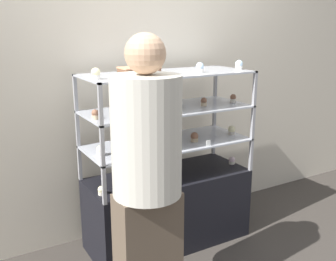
# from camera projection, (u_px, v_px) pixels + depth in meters

# --- Properties ---
(ground_plane) EXTENTS (20.00, 20.00, 0.00)m
(ground_plane) POSITION_uv_depth(u_px,v_px,m) (168.00, 240.00, 3.11)
(ground_plane) COLOR #38332D
(back_wall) EXTENTS (8.00, 0.05, 2.60)m
(back_wall) POSITION_uv_depth(u_px,v_px,m) (143.00, 71.00, 3.11)
(back_wall) COLOR beige
(back_wall) RESTS_ON ground_plane
(display_base) EXTENTS (1.23, 0.51, 0.56)m
(display_base) POSITION_uv_depth(u_px,v_px,m) (168.00, 208.00, 3.04)
(display_base) COLOR black
(display_base) RESTS_ON ground_plane
(display_riser_lower) EXTENTS (1.23, 0.51, 0.26)m
(display_riser_lower) POSITION_uv_depth(u_px,v_px,m) (168.00, 144.00, 2.91)
(display_riser_lower) COLOR #99999E
(display_riser_lower) RESTS_ON display_base
(display_riser_middle) EXTENTS (1.23, 0.51, 0.26)m
(display_riser_middle) POSITION_uv_depth(u_px,v_px,m) (168.00, 110.00, 2.84)
(display_riser_middle) COLOR #99999E
(display_riser_middle) RESTS_ON display_riser_lower
(display_riser_upper) EXTENTS (1.23, 0.51, 0.26)m
(display_riser_upper) POSITION_uv_depth(u_px,v_px,m) (168.00, 75.00, 2.77)
(display_riser_upper) COLOR #99999E
(display_riser_upper) RESTS_ON display_riser_middle
(layer_cake_centerpiece) EXTENTS (0.22, 0.22, 0.10)m
(layer_cake_centerpiece) POSITION_uv_depth(u_px,v_px,m) (150.00, 138.00, 2.84)
(layer_cake_centerpiece) COLOR brown
(layer_cake_centerpiece) RESTS_ON display_riser_lower
(sheet_cake_frosted) EXTENTS (0.26, 0.15, 0.06)m
(sheet_cake_frosted) POSITION_uv_depth(u_px,v_px,m) (139.00, 71.00, 2.60)
(sheet_cake_frosted) COLOR brown
(sheet_cake_frosted) RESTS_ON display_riser_upper
(cupcake_0) EXTENTS (0.05, 0.05, 0.06)m
(cupcake_0) POSITION_uv_depth(u_px,v_px,m) (102.00, 191.00, 2.61)
(cupcake_0) COLOR beige
(cupcake_0) RESTS_ON display_base
(cupcake_1) EXTENTS (0.05, 0.05, 0.06)m
(cupcake_1) POSITION_uv_depth(u_px,v_px,m) (174.00, 176.00, 2.87)
(cupcake_1) COLOR white
(cupcake_1) RESTS_ON display_base
(cupcake_2) EXTENTS (0.05, 0.05, 0.06)m
(cupcake_2) POSITION_uv_depth(u_px,v_px,m) (232.00, 160.00, 3.20)
(cupcake_2) COLOR beige
(cupcake_2) RESTS_ON display_base
(price_tag_0) EXTENTS (0.04, 0.00, 0.04)m
(price_tag_0) POSITION_uv_depth(u_px,v_px,m) (167.00, 186.00, 2.70)
(price_tag_0) COLOR white
(price_tag_0) RESTS_ON display_base
(cupcake_3) EXTENTS (0.06, 0.06, 0.07)m
(cupcake_3) POSITION_uv_depth(u_px,v_px,m) (101.00, 151.00, 2.59)
(cupcake_3) COLOR white
(cupcake_3) RESTS_ON display_riser_lower
(cupcake_4) EXTENTS (0.06, 0.06, 0.07)m
(cupcake_4) POSITION_uv_depth(u_px,v_px,m) (194.00, 137.00, 2.91)
(cupcake_4) COLOR #CCB28C
(cupcake_4) RESTS_ON display_riser_lower
(cupcake_5) EXTENTS (0.06, 0.06, 0.07)m
(cupcake_5) POSITION_uv_depth(u_px,v_px,m) (232.00, 130.00, 3.10)
(cupcake_5) COLOR beige
(cupcake_5) RESTS_ON display_riser_lower
(price_tag_1) EXTENTS (0.04, 0.00, 0.04)m
(price_tag_1) POSITION_uv_depth(u_px,v_px,m) (208.00, 143.00, 2.80)
(price_tag_1) COLOR white
(price_tag_1) RESTS_ON display_riser_lower
(cupcake_6) EXTENTS (0.05, 0.05, 0.06)m
(cupcake_6) POSITION_uv_depth(u_px,v_px,m) (95.00, 114.00, 2.49)
(cupcake_6) COLOR #CCB28C
(cupcake_6) RESTS_ON display_riser_middle
(cupcake_7) EXTENTS (0.05, 0.05, 0.06)m
(cupcake_7) POSITION_uv_depth(u_px,v_px,m) (143.00, 111.00, 2.59)
(cupcake_7) COLOR white
(cupcake_7) RESTS_ON display_riser_middle
(cupcake_8) EXTENTS (0.05, 0.05, 0.06)m
(cupcake_8) POSITION_uv_depth(u_px,v_px,m) (173.00, 105.00, 2.78)
(cupcake_8) COLOR #CCB28C
(cupcake_8) RESTS_ON display_riser_middle
(cupcake_9) EXTENTS (0.05, 0.05, 0.06)m
(cupcake_9) POSITION_uv_depth(u_px,v_px,m) (204.00, 102.00, 2.91)
(cupcake_9) COLOR #CCB28C
(cupcake_9) RESTS_ON display_riser_middle
(cupcake_10) EXTENTS (0.05, 0.05, 0.06)m
(cupcake_10) POSITION_uv_depth(u_px,v_px,m) (233.00, 98.00, 3.05)
(cupcake_10) COLOR beige
(cupcake_10) RESTS_ON display_riser_middle
(price_tag_2) EXTENTS (0.04, 0.00, 0.04)m
(price_tag_2) POSITION_uv_depth(u_px,v_px,m) (158.00, 114.00, 2.54)
(price_tag_2) COLOR white
(price_tag_2) RESTS_ON display_riser_middle
(cupcake_11) EXTENTS (0.06, 0.06, 0.07)m
(cupcake_11) POSITION_uv_depth(u_px,v_px,m) (96.00, 74.00, 2.40)
(cupcake_11) COLOR white
(cupcake_11) RESTS_ON display_riser_upper
(cupcake_12) EXTENTS (0.06, 0.06, 0.07)m
(cupcake_12) POSITION_uv_depth(u_px,v_px,m) (200.00, 68.00, 2.76)
(cupcake_12) COLOR white
(cupcake_12) RESTS_ON display_riser_upper
(cupcake_13) EXTENTS (0.06, 0.06, 0.07)m
(cupcake_13) POSITION_uv_depth(u_px,v_px,m) (239.00, 65.00, 2.94)
(cupcake_13) COLOR white
(cupcake_13) RESTS_ON display_riser_upper
(price_tag_3) EXTENTS (0.04, 0.00, 0.04)m
(price_tag_3) POSITION_uv_depth(u_px,v_px,m) (127.00, 77.00, 2.37)
(price_tag_3) COLOR white
(price_tag_3) RESTS_ON display_riser_upper
(customer_figure) EXTENTS (0.38, 0.38, 1.62)m
(customer_figure) POSITION_uv_depth(u_px,v_px,m) (147.00, 174.00, 2.13)
(customer_figure) COLOR brown
(customer_figure) RESTS_ON ground_plane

